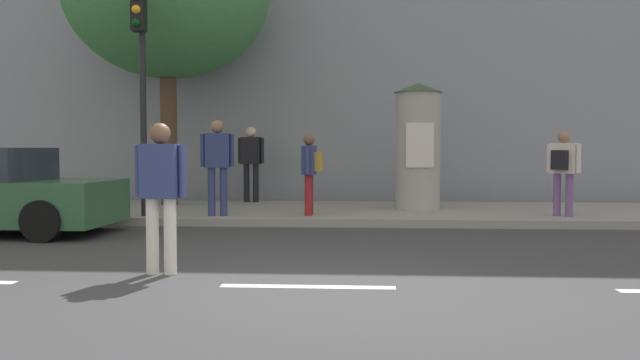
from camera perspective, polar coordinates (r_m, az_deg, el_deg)
The scene contains 10 objects.
ground_plane at distance 6.79m, azimuth -1.09°, elevation -9.30°, with size 80.00×80.00×0.00m, color #38383A.
sidewalk_curb at distance 13.70m, azimuth 1.34°, elevation -2.84°, with size 36.00×4.00×0.15m, color gray.
lane_markings at distance 6.79m, azimuth -1.09°, elevation -9.27°, with size 25.80×0.16×0.01m.
traffic_light at distance 12.62m, azimuth -15.36°, elevation 9.65°, with size 0.24×0.45×4.15m.
poster_column at distance 13.76m, azimuth 8.53°, elevation 3.01°, with size 1.02×1.02×2.62m.
pedestrian_with_backpack at distance 7.55m, azimuth -13.71°, elevation -0.50°, with size 0.60×0.27×1.70m.
pedestrian_in_red_top at distance 12.96m, azimuth 20.42°, elevation 1.17°, with size 0.53×0.53×1.58m.
pedestrian_in_dark_shirt at distance 12.34m, azimuth -0.86°, elevation 1.10°, with size 0.40×0.62×1.53m.
pedestrian_tallest at distance 15.45m, azimuth -6.01°, elevation 2.03°, with size 0.63×0.43×1.77m.
pedestrian_near_pole at distance 12.37m, azimuth -8.94°, elevation 1.81°, with size 0.62×0.31×1.79m.
Camera 1 is at (0.55, -6.62, 1.43)m, focal length 36.73 mm.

